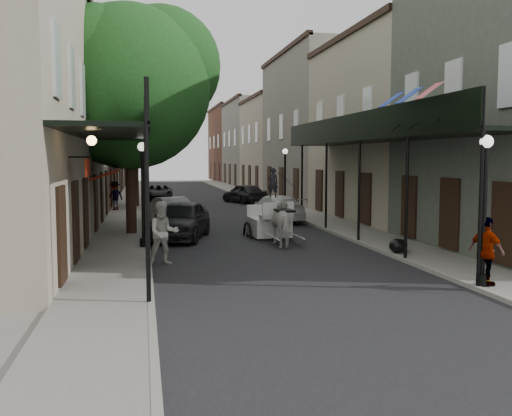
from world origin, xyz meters
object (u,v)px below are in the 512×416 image
carriage (266,209)px  car_left_far (159,193)px  car_left_near (181,220)px  car_right_far (244,193)px  pedestrian_sidewalk_right (486,251)px  car_right_near (276,208)px  lamppost_right_far (285,179)px  car_left_mid (174,211)px  pedestrian_sidewalk_left (115,196)px  tree_near (139,81)px  tree_far (140,119)px  pedestrian_walking (163,233)px  lamppost_right_near (484,208)px  lamppost_left (143,193)px  horse (285,223)px

carriage → car_left_far: (-3.91, 21.30, -0.50)m
car_left_near → car_right_far: 18.79m
pedestrian_sidewalk_right → car_left_far: 32.79m
pedestrian_sidewalk_right → car_right_near: size_ratio=0.36×
lamppost_right_far → car_left_mid: (-6.70, -4.00, -1.39)m
car_left_mid → car_right_near: 5.20m
lamppost_right_far → pedestrian_sidewalk_left: bearing=162.5°
tree_near → tree_far: (-0.05, 14.00, -0.65)m
pedestrian_walking → car_left_near: 5.58m
pedestrian_walking → car_left_near: size_ratio=0.43×
car_right_far → tree_near: bearing=44.8°
pedestrian_sidewalk_left → car_left_far: size_ratio=0.39×
carriage → pedestrian_sidewalk_left: bearing=115.8°
lamppost_right_near → pedestrian_sidewalk_right: size_ratio=2.17×
lamppost_left → pedestrian_sidewalk_left: bearing=96.4°
tree_near → carriage: tree_near is taller
carriage → car_left_mid: (-3.57, 5.30, -0.47)m
pedestrian_walking → pedestrian_sidewalk_right: (7.70, -5.00, -0.01)m
lamppost_left → pedestrian_walking: bearing=-78.7°
tree_far → pedestrian_walking: (0.75, -21.18, -4.85)m
tree_near → lamppost_right_near: size_ratio=2.60×
pedestrian_sidewalk_right → car_left_near: bearing=14.5°
car_left_near → car_right_near: car_left_near is taller
car_left_far → car_right_near: 16.93m
tree_far → car_left_far: tree_far is taller
car_right_far → car_right_near: bearing=66.6°
carriage → horse: bearing=-90.0°
pedestrian_sidewalk_left → tree_near: bearing=61.3°
car_left_mid → car_right_far: (5.75, 12.39, 0.07)m
pedestrian_sidewalk_right → horse: bearing=2.7°
tree_far → carriage: tree_far is taller
car_left_far → car_right_near: bearing=-69.1°
horse → carriage: carriage is taller
lamppost_left → car_right_far: bearing=70.4°
tree_far → lamppost_right_near: (8.35, -26.18, -3.79)m
lamppost_left → carriage: 5.82m
pedestrian_sidewalk_right → car_left_mid: 17.39m
lamppost_right_far → car_left_near: bearing=-125.2°
carriage → car_left_far: 21.66m
tree_far → lamppost_left: 18.57m
lamppost_left → pedestrian_walking: lamppost_left is taller
tree_near → horse: 8.78m
tree_far → pedestrian_walking: 21.74m
tree_far → horse: 19.59m
lamppost_right_near → lamppost_right_far: same height
lamppost_left → car_right_near: 10.52m
tree_far → horse: (5.34, -18.18, -4.97)m
car_right_near → car_left_mid: bearing=-6.4°
lamppost_right_near → car_left_near: (-6.70, 10.50, -1.26)m
tree_near → tree_far: bearing=90.2°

